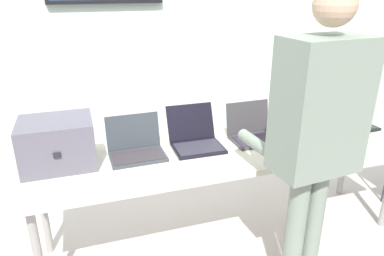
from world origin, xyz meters
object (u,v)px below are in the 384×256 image
laptop_station_0 (136,147)px  laptop_station_1 (195,138)px  equipment_box (58,143)px  laptop_station_2 (252,131)px  laptop_station_3 (304,124)px  coffee_mug (342,143)px  workbench (227,155)px  person (316,129)px  laptop_station_4 (347,117)px

laptop_station_0 → laptop_station_1: bearing=2.6°
laptop_station_0 → laptop_station_1: 0.41m
equipment_box → laptop_station_2: size_ratio=1.27×
laptop_station_3 → coffee_mug: (0.05, -0.36, -0.01)m
laptop_station_1 → laptop_station_3: 0.87m
laptop_station_0 → laptop_station_3: 1.28m
laptop_station_1 → laptop_station_0: bearing=-177.4°
laptop_station_0 → laptop_station_3: (1.28, 0.01, 0.00)m
coffee_mug → workbench: bearing=161.0°
equipment_box → person: person is taller
laptop_station_3 → coffee_mug: 0.36m
workbench → person: (0.21, -0.62, 0.41)m
laptop_station_4 → laptop_station_0: bearing=-179.1°
equipment_box → laptop_station_4: equipment_box is taller
laptop_station_2 → laptop_station_4: laptop_station_4 is taller
equipment_box → coffee_mug: bearing=-11.2°
laptop_station_0 → laptop_station_2: size_ratio=1.05×
equipment_box → laptop_station_3: equipment_box is taller
equipment_box → laptop_station_2: equipment_box is taller
laptop_station_3 → equipment_box: bearing=-180.0°
laptop_station_3 → coffee_mug: bearing=-81.6°
workbench → laptop_station_1: size_ratio=7.39×
workbench → coffee_mug: size_ratio=27.61×
laptop_station_4 → person: 1.18m
laptop_station_0 → laptop_station_4: (1.68, 0.03, 0.00)m
laptop_station_1 → laptop_station_2: size_ratio=1.08×
equipment_box → laptop_station_4: bearing=0.4°
workbench → laptop_station_0: 0.63m
laptop_station_0 → laptop_station_4: laptop_station_4 is taller
workbench → laptop_station_4: (1.07, 0.12, 0.11)m
equipment_box → laptop_station_3: 1.76m
coffee_mug → laptop_station_1: bearing=158.5°
laptop_station_3 → laptop_station_0: bearing=-179.4°
workbench → laptop_station_4: laptop_station_4 is taller
laptop_station_0 → laptop_station_3: bearing=0.6°
laptop_station_1 → person: size_ratio=0.20×
laptop_station_0 → laptop_station_2: 0.84m
laptop_station_3 → laptop_station_4: size_ratio=0.85×
workbench → laptop_station_4: bearing=6.5°
equipment_box → person: 1.50m
equipment_box → laptop_station_3: (1.75, 0.00, -0.09)m
laptop_station_1 → laptop_station_3: size_ratio=1.12×
equipment_box → laptop_station_0: (0.47, -0.01, -0.09)m
laptop_station_1 → coffee_mug: laptop_station_1 is taller
laptop_station_4 → laptop_station_3: bearing=-178.0°
laptop_station_1 → coffee_mug: size_ratio=3.74×
person → equipment_box: bearing=150.5°
workbench → laptop_station_0: size_ratio=7.55×
coffee_mug → laptop_station_4: bearing=46.8°
equipment_box → laptop_station_2: (1.32, -0.01, -0.09)m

